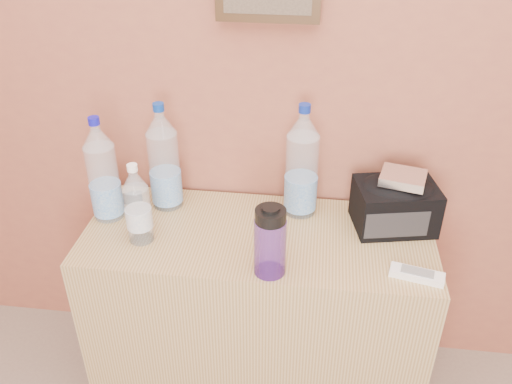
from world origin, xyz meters
TOP-DOWN VIEW (x-y plane):
  - dresser at (-0.14, 1.75)m, footprint 1.09×0.45m
  - pet_large_a at (-0.63, 1.79)m, footprint 0.09×0.09m
  - pet_large_b at (-0.46, 1.88)m, footprint 0.10×0.10m
  - pet_large_c at (-0.02, 1.90)m, footprint 0.10×0.10m
  - pet_small at (-0.49, 1.68)m, footprint 0.08×0.08m
  - nalgene_bottle at (-0.09, 1.58)m, footprint 0.09×0.09m
  - sunglasses at (-0.62, 1.87)m, footprint 0.14×0.10m
  - ac_remote at (0.32, 1.61)m, footprint 0.16×0.08m
  - toiletry_bag at (0.28, 1.85)m, footprint 0.27×0.22m
  - foil_packet at (0.29, 1.85)m, footprint 0.15×0.14m

SIDE VIEW (x-z plane):
  - dresser at x=-0.14m, z-range 0.00..0.68m
  - ac_remote at x=0.32m, z-range 0.68..0.70m
  - sunglasses at x=-0.62m, z-range 0.68..0.71m
  - toiletry_bag at x=0.28m, z-range 0.68..0.85m
  - nalgene_bottle at x=-0.09m, z-range 0.68..0.90m
  - pet_small at x=-0.49m, z-range 0.67..0.93m
  - pet_large_a at x=-0.63m, z-range 0.66..1.01m
  - pet_large_b at x=-0.46m, z-range 0.66..1.02m
  - pet_large_c at x=-0.02m, z-range 0.66..1.04m
  - foil_packet at x=0.29m, z-range 0.85..0.87m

